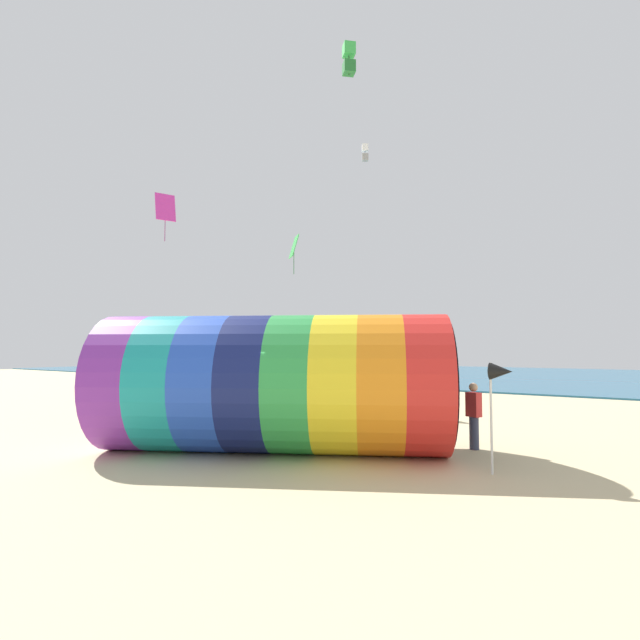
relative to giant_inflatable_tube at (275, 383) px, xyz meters
The scene contains 10 objects.
ground_plane 1.77m from the giant_inflatable_tube, 168.09° to the right, with size 120.00×120.00×0.00m, color #CCBA8C.
sea 39.74m from the giant_inflatable_tube, 90.65° to the left, with size 120.00×40.00×0.10m, color #236084.
giant_inflatable_tube is the anchor object (origin of this frame).
kite_handler 5.16m from the giant_inflatable_tube, 39.16° to the left, with size 0.42×0.34×1.69m.
kite_green_diamond 12.42m from the giant_inflatable_tube, 125.90° to the left, with size 0.82×0.75×1.88m.
kite_magenta_diamond 13.93m from the giant_inflatable_tube, 155.99° to the left, with size 0.62×0.97×2.25m.
kite_green_box 10.32m from the giant_inflatable_tube, 84.80° to the left, with size 0.50×0.50×1.02m.
kite_white_box 22.42m from the giant_inflatable_tube, 112.80° to the left, with size 0.53×0.53×1.09m.
bystander_near_water 11.66m from the giant_inflatable_tube, 139.74° to the left, with size 0.40×0.30×1.66m.
beach_flag 5.36m from the giant_inflatable_tube, ahead, with size 0.47×0.36×2.29m.
Camera 1 is at (8.63, -9.51, 2.57)m, focal length 28.00 mm.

